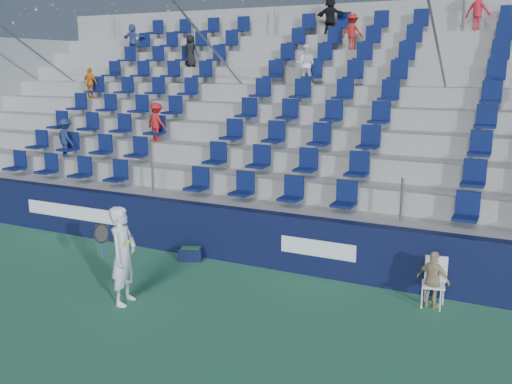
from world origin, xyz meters
TOP-DOWN VIEW (x-y plane):
  - ground at (0.00, 0.00)m, footprint 70.00×70.00m
  - sponsor_wall at (0.00, 3.15)m, footprint 24.00×0.32m
  - grandstand at (0.00, 8.24)m, footprint 24.00×8.17m
  - tennis_player at (-1.18, 0.23)m, footprint 0.69×0.74m
  - line_judge_chair at (3.86, 2.64)m, footprint 0.46×0.47m
  - line_judge at (3.86, 2.50)m, footprint 0.66×0.43m
  - ball_bin at (-1.40, 2.75)m, footprint 0.59×0.50m

SIDE VIEW (x-z plane):
  - ground at x=0.00m, z-range 0.00..0.00m
  - ball_bin at x=-1.40m, z-range 0.01..0.30m
  - line_judge_chair at x=3.86m, z-range 0.06..0.96m
  - line_judge at x=3.86m, z-range 0.00..1.05m
  - sponsor_wall at x=0.00m, z-range 0.00..1.20m
  - tennis_player at x=-1.18m, z-range 0.00..1.81m
  - grandstand at x=0.00m, z-range -1.17..5.45m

